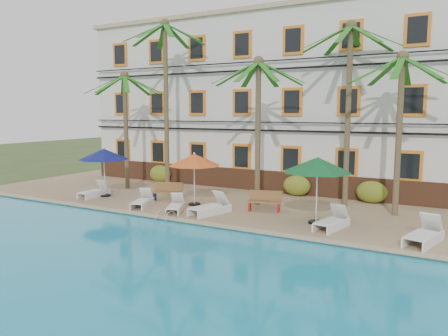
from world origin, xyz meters
The scene contains 25 objects.
ground centered at (0.00, 0.00, 0.00)m, with size 100.00×100.00×0.00m, color #384C23.
pool_deck centered at (0.00, 5.00, 0.12)m, with size 30.00×12.00×0.25m, color tan.
swimming_pool centered at (0.00, -7.00, 0.10)m, with size 26.00×12.00×0.20m, color #1892B7.
pool_coping centered at (0.00, -0.90, 0.28)m, with size 30.00×0.35×0.06m, color tan.
hotel_building centered at (0.00, 9.98, 5.37)m, with size 25.40×6.44×10.22m.
palm_a centered at (-7.53, 3.98, 4.70)m, with size 4.53×4.53×6.79m.
palm_b centered at (-5.01, 4.52, 6.26)m, with size 4.53×4.53×9.51m.
palm_c centered at (1.07, 3.58, 4.86)m, with size 4.53×4.53×7.06m.
palm_d centered at (4.86, 5.39, 5.77)m, with size 4.53×4.53×8.64m.
palm_e centered at (7.25, 4.43, 4.83)m, with size 4.53×4.53×7.01m.
shrub_left centered at (-7.12, 6.60, 0.80)m, with size 1.50×0.90×1.10m, color #25631C.
shrub_mid centered at (1.99, 6.60, 0.80)m, with size 1.50×0.90×1.10m, color #25631C.
shrub_right centered at (5.86, 6.60, 0.80)m, with size 1.50×0.90×1.10m, color #25631C.
umbrella_blue centered at (-6.87, 1.48, 2.49)m, with size 2.62×2.62×2.62m.
umbrella_red centered at (-1.51, 1.95, 2.43)m, with size 2.56×2.56×2.56m.
umbrella_green centered at (4.67, 1.41, 2.61)m, with size 2.77×2.77×2.76m.
lounger_a centered at (-7.28, 1.13, 0.53)m, with size 0.64×1.80×0.85m.
lounger_b centered at (-3.48, 0.45, 0.52)m, with size 1.19×1.86×0.83m.
lounger_c centered at (-1.50, 0.36, 0.51)m, with size 1.25×1.78×0.79m.
lounger_d centered at (0.11, 0.75, 0.56)m, with size 1.23×2.17×0.97m.
lounger_e centered at (5.45, 0.96, 0.54)m, with size 1.03×1.98×0.89m.
lounger_f centered at (8.72, 0.58, 0.57)m, with size 1.21×2.18×0.97m.
bench_left centered at (-3.32, 2.18, 0.72)m, with size 1.57×0.90×0.93m.
bench_right centered at (1.95, 2.41, 0.72)m, with size 1.57×0.88×0.93m.
pool_ladder centered at (-1.04, -1.00, 0.25)m, with size 0.54×0.74×0.74m.
Camera 1 is at (9.80, -15.40, 4.73)m, focal length 35.00 mm.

